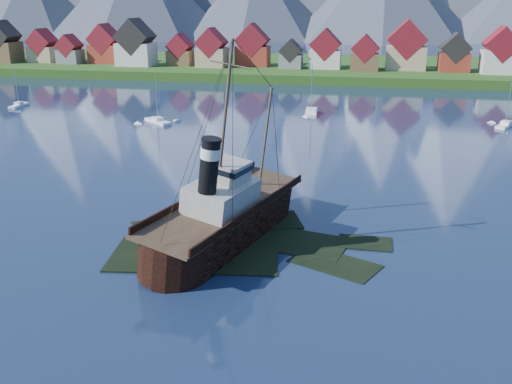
% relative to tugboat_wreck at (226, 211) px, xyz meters
% --- Properties ---
extents(ground, '(1400.00, 1400.00, 0.00)m').
position_rel_tugboat_wreck_xyz_m(ground, '(1.00, -4.22, -3.04)').
color(ground, '#162440').
rests_on(ground, ground).
extents(shoal, '(31.71, 21.24, 1.14)m').
position_rel_tugboat_wreck_xyz_m(shoal, '(2.78, -2.07, -3.39)').
color(shoal, black).
rests_on(shoal, ground).
extents(shore_bank, '(600.00, 80.00, 3.20)m').
position_rel_tugboat_wreck_xyz_m(shore_bank, '(1.00, 165.78, -3.04)').
color(shore_bank, '#174313').
rests_on(shore_bank, ground).
extents(seawall, '(600.00, 2.50, 2.00)m').
position_rel_tugboat_wreck_xyz_m(seawall, '(1.00, 127.78, -3.04)').
color(seawall, '#3F3D38').
rests_on(seawall, ground).
extents(town, '(250.96, 16.69, 17.30)m').
position_rel_tugboat_wreck_xyz_m(town, '(-32.12, 147.96, 5.94)').
color(town, maroon).
rests_on(town, ground).
extents(tugboat_wreck, '(7.10, 30.58, 24.24)m').
position_rel_tugboat_wreck_xyz_m(tugboat_wreck, '(0.00, 0.00, 0.00)').
color(tugboat_wreck, black).
rests_on(tugboat_wreck, ground).
extents(sailboat_b, '(2.29, 7.43, 10.63)m').
position_rel_tugboat_wreck_xyz_m(sailboat_b, '(-73.74, 72.33, -2.79)').
color(sailboat_b, white).
rests_on(sailboat_b, ground).
extents(sailboat_c, '(7.87, 7.06, 10.93)m').
position_rel_tugboat_wreck_xyz_m(sailboat_c, '(-31.02, 59.83, -2.80)').
color(sailboat_c, white).
rests_on(sailboat_c, ground).
extents(sailboat_e, '(3.45, 10.85, 12.39)m').
position_rel_tugboat_wreck_xyz_m(sailboat_e, '(1.78, 77.13, -2.77)').
color(sailboat_e, white).
rests_on(sailboat_e, ground).
extents(sailboat_f, '(5.72, 8.41, 10.01)m').
position_rel_tugboat_wreck_xyz_m(sailboat_f, '(45.14, 71.28, -2.82)').
color(sailboat_f, white).
rests_on(sailboat_f, ground).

